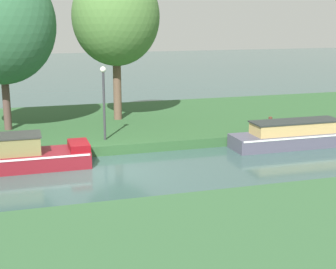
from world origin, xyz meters
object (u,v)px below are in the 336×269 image
Objects in this scene: willow_tree_left at (1,25)px; lamp_post at (104,94)px; willow_tree_centre at (116,17)px; maroon_narrowboat at (8,156)px; slate_barge at (299,135)px; mooring_post_far at (270,125)px.

lamp_post is (3.87, -3.00, -2.76)m from willow_tree_left.
willow_tree_centre is 2.41× the size of lamp_post.
lamp_post reaches higher than maroon_narrowboat.
lamp_post reaches higher than slate_barge.
slate_barge is 1.41m from mooring_post_far.
willow_tree_centre is (-6.66, 5.91, 4.90)m from slate_barge.
slate_barge is 13.65m from willow_tree_left.
willow_tree_centre is (5.23, 1.03, 0.30)m from willow_tree_left.
slate_barge is 11.87m from maroon_narrowboat.
lamp_post is at bearing -108.67° from willow_tree_centre.
lamp_post reaches higher than mooring_post_far.
slate_barge is at bearing -13.21° from lamp_post.
willow_tree_left is 2.39× the size of lamp_post.
willow_tree_left is at bearing 157.68° from slate_barge.
maroon_narrowboat is at bearing -180.00° from slate_barge.
slate_barge is 8.44m from lamp_post.
slate_barge is 10.17m from willow_tree_centre.
maroon_narrowboat is 1.85× the size of lamp_post.
maroon_narrowboat is 6.67m from willow_tree_left.
willow_tree_centre is 8.87m from mooring_post_far.
lamp_post is (-8.02, 1.88, 1.83)m from slate_barge.
slate_barge is 8.87× the size of mooring_post_far.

